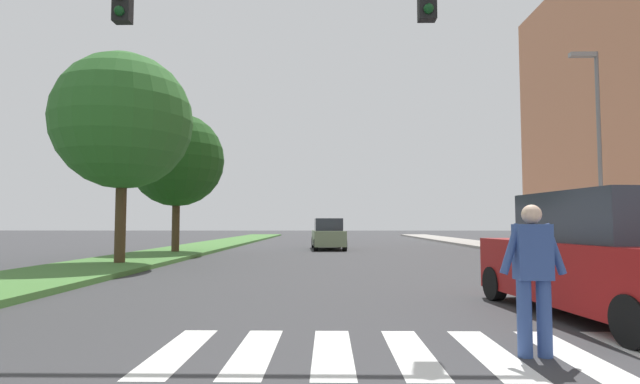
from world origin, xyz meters
The scene contains 11 objects.
ground_plane centered at (0.00, 30.00, 0.00)m, with size 140.00×140.00×0.00m, color #38383A.
crosswalk centered at (0.00, 6.22, 0.00)m, with size 5.85×2.20×0.01m.
median_strip centered at (-8.39, 28.00, 0.07)m, with size 3.54×64.00×0.15m, color #477A38.
tree_mid centered at (-8.05, 17.18, 5.00)m, with size 4.71×4.71×7.22m.
tree_far centered at (-8.20, 23.76, 4.51)m, with size 4.47×4.47×6.61m.
sidewalk_right centered at (9.23, 28.00, 0.07)m, with size 3.00×64.00×0.15m, color #9E9991.
traffic_light_gantry centered at (-4.28, 8.11, 4.36)m, with size 8.97×0.30×6.00m.
street_lamp_right centered at (8.63, 18.01, 4.59)m, with size 1.02×0.24×7.50m.
pedestrian_performer centered at (1.34, 6.04, 0.93)m, with size 0.75×0.24×1.69m.
suv_crossing centered at (3.33, 8.28, 0.93)m, with size 2.42×4.78×1.97m.
sedan_midblock centered at (-0.95, 28.51, 0.81)m, with size 2.03×4.55×1.75m.
Camera 1 is at (-0.95, 0.46, 1.48)m, focal length 27.66 mm.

